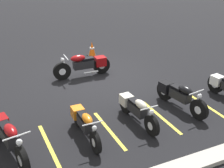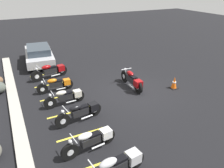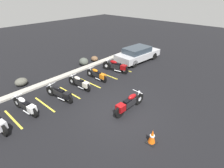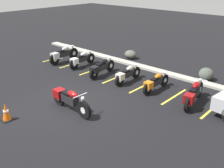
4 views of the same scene
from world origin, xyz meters
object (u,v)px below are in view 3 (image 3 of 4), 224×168
(car_silver, at_px, (138,54))
(traffic_cone, at_px, (152,137))
(parked_bike_2, at_px, (60,93))
(parked_bike_3, at_px, (80,83))
(motorcycle_maroon_featured, at_px, (129,103))
(landscape_rock_1, at_px, (84,62))
(parked_bike_1, at_px, (26,106))
(landscape_rock_2, at_px, (21,82))
(parked_bike_5, at_px, (116,66))
(parked_bike_4, at_px, (97,75))
(landscape_rock_0, at_px, (94,59))

(car_silver, xyz_separation_m, traffic_cone, (-7.65, -5.98, -0.36))
(parked_bike_2, distance_m, parked_bike_3, 1.64)
(motorcycle_maroon_featured, height_order, landscape_rock_1, motorcycle_maroon_featured)
(parked_bike_1, relative_size, landscape_rock_2, 2.55)
(parked_bike_3, height_order, car_silver, car_silver)
(parked_bike_1, distance_m, car_silver, 10.21)
(parked_bike_2, bearing_deg, parked_bike_1, 73.35)
(motorcycle_maroon_featured, xyz_separation_m, car_silver, (6.54, 3.91, 0.20))
(parked_bike_3, distance_m, parked_bike_5, 3.57)
(car_silver, distance_m, landscape_rock_2, 9.63)
(parked_bike_3, distance_m, traffic_cone, 5.95)
(parked_bike_1, bearing_deg, parked_bike_5, -97.58)
(parked_bike_2, distance_m, landscape_rock_1, 5.42)
(parked_bike_4, relative_size, landscape_rock_1, 2.50)
(parked_bike_4, xyz_separation_m, car_silver, (5.07, 0.04, 0.27))
(parked_bike_2, distance_m, parked_bike_5, 5.20)
(parked_bike_1, height_order, landscape_rock_1, parked_bike_1)
(parked_bike_2, bearing_deg, landscape_rock_2, 3.88)
(motorcycle_maroon_featured, distance_m, landscape_rock_1, 7.27)
(parked_bike_3, distance_m, landscape_rock_0, 5.03)
(parked_bike_2, relative_size, landscape_rock_2, 2.61)
(landscape_rock_2, relative_size, traffic_cone, 1.19)
(parked_bike_4, bearing_deg, landscape_rock_1, -21.78)
(parked_bike_3, height_order, traffic_cone, parked_bike_3)
(landscape_rock_1, distance_m, traffic_cone, 9.60)
(car_silver, relative_size, landscape_rock_0, 7.17)
(traffic_cone, bearing_deg, motorcycle_maroon_featured, 61.68)
(parked_bike_5, xyz_separation_m, landscape_rock_1, (-0.77, 3.02, -0.16))
(parked_bike_2, bearing_deg, landscape_rock_0, -69.52)
(landscape_rock_0, height_order, traffic_cone, traffic_cone)
(parked_bike_3, relative_size, car_silver, 0.45)
(motorcycle_maroon_featured, height_order, parked_bike_2, motorcycle_maroon_featured)
(landscape_rock_2, bearing_deg, landscape_rock_1, -3.67)
(landscape_rock_2, bearing_deg, parked_bike_4, -38.79)
(parked_bike_4, bearing_deg, parked_bike_2, 94.64)
(landscape_rock_2, height_order, traffic_cone, traffic_cone)
(landscape_rock_0, xyz_separation_m, landscape_rock_1, (-1.26, -0.01, 0.09))
(motorcycle_maroon_featured, height_order, landscape_rock_0, motorcycle_maroon_featured)
(parked_bike_1, xyz_separation_m, landscape_rock_0, (7.58, 2.87, -0.20))
(parked_bike_1, xyz_separation_m, landscape_rock_2, (1.14, 3.19, -0.17))
(parked_bike_3, xyz_separation_m, landscape_rock_1, (2.80, 2.96, -0.10))
(motorcycle_maroon_featured, xyz_separation_m, parked_bike_4, (1.47, 3.88, -0.07))
(landscape_rock_2, bearing_deg, parked_bike_2, -77.67)
(parked_bike_1, relative_size, car_silver, 0.47)
(parked_bike_3, bearing_deg, traffic_cone, 167.82)
(motorcycle_maroon_featured, distance_m, parked_bike_3, 3.81)
(parked_bike_3, distance_m, car_silver, 6.70)
(parked_bike_4, height_order, landscape_rock_0, parked_bike_4)
(landscape_rock_1, bearing_deg, landscape_rock_0, 0.36)
(parked_bike_4, height_order, parked_bike_5, parked_bike_5)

